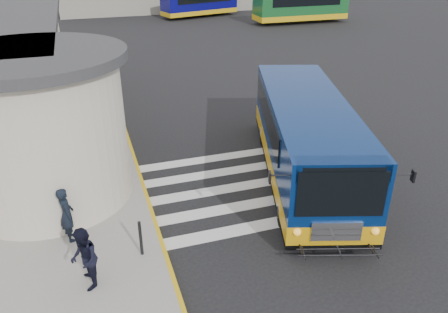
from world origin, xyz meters
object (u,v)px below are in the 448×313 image
object	(u,v)px
pedestrian_b	(84,259)
far_bus_a	(199,3)
far_bus_b	(301,6)
bollard	(141,238)
pedestrian_a	(67,214)
transit_bus	(305,141)

from	to	relation	value
pedestrian_b	far_bus_a	world-z (taller)	far_bus_a
far_bus_b	far_bus_a	bearing A→B (deg)	52.10
bollard	far_bus_a	size ratio (longest dim) A/B	0.12
pedestrian_a	pedestrian_b	xyz separation A→B (m)	(0.39, -2.13, 0.00)
bollard	far_bus_b	bearing A→B (deg)	56.53
bollard	far_bus_b	distance (m)	38.33
transit_bus	far_bus_a	world-z (taller)	transit_bus
pedestrian_a	bollard	world-z (taller)	pedestrian_a
bollard	pedestrian_a	bearing A→B (deg)	144.09
pedestrian_b	far_bus_b	distance (m)	39.80
transit_bus	far_bus_b	world-z (taller)	transit_bus
transit_bus	far_bus_a	xyz separation A→B (m)	(5.99, 36.00, 0.04)
bollard	far_bus_a	world-z (taller)	far_bus_a
pedestrian_b	far_bus_a	xyz separation A→B (m)	(13.81, 39.67, 0.43)
transit_bus	pedestrian_b	distance (m)	8.64
transit_bus	pedestrian_b	bearing A→B (deg)	-137.66
transit_bus	far_bus_b	xyz separation A→B (m)	(14.77, 29.10, 0.22)
transit_bus	bollard	distance (m)	7.02
far_bus_a	far_bus_b	world-z (taller)	far_bus_b
pedestrian_a	bollard	distance (m)	2.29
pedestrian_a	transit_bus	bearing A→B (deg)	-90.97
pedestrian_a	pedestrian_b	bearing A→B (deg)	178.73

